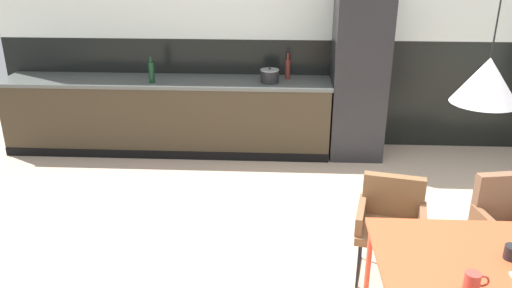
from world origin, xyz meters
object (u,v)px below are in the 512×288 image
Objects in this scene: dining_table at (512,267)px; cooking_pot at (270,76)px; armchair_head_of_table at (391,216)px; refrigerator_column at (359,79)px; bottle_vinegar_dark at (151,72)px; armchair_by_stool at (510,219)px; pendant_lamp_over_table_near at (487,80)px; mug_tall_blue at (512,252)px; mug_wide_latte at (473,282)px; bottle_oil_tall at (288,69)px.

cooking_pot is at bearing 114.69° from dining_table.
armchair_head_of_table reaches higher than dining_table.
refrigerator_column is 6.22× the size of bottle_vinegar_dark.
refrigerator_column is 3.30m from dining_table.
bottle_vinegar_dark is (-2.32, 2.23, 0.52)m from armchair_head_of_table.
armchair_head_of_table is at bearing -90.89° from refrigerator_column.
armchair_by_stool is at bearing 67.15° from dining_table.
pendant_lamp_over_table_near is at bearing -50.88° from bottle_vinegar_dark.
dining_table is (0.45, -3.26, -0.24)m from refrigerator_column.
armchair_by_stool is 3.93m from bottle_vinegar_dark.
bottle_vinegar_dark is at bearing 132.15° from mug_tall_blue.
bottle_vinegar_dark is at bearing -176.76° from cooking_pot.
cooking_pot reaches higher than mug_tall_blue.
refrigerator_column is 3.33m from pendant_lamp_over_table_near.
armchair_by_stool is 1.60m from pendant_lamp_over_table_near.
mug_tall_blue is 0.42× the size of bottle_vinegar_dark.
dining_table is 11.85× the size of mug_wide_latte.
bottle_oil_tall is (-0.94, 3.64, 0.22)m from mug_wide_latte.
cooking_pot is (-1.02, -0.06, 0.04)m from refrigerator_column.
cooking_pot reaches higher than armchair_by_stool.
refrigerator_column is at bearing -82.10° from armchair_by_stool.
bottle_oil_tall is (-1.61, 2.54, 0.48)m from armchair_by_stool.
bottle_oil_tall is at bearing -60.14° from armchair_head_of_table.
pendant_lamp_over_table_near is (0.02, 0.31, 0.97)m from mug_wide_latte.
pendant_lamp_over_table_near is at bearing -73.96° from bottle_oil_tall.
bottle_vinegar_dark is at bearing -176.65° from refrigerator_column.
dining_table is at bearing -65.31° from cooking_pot.
bottle_vinegar_dark reaches higher than cooking_pot.
bottle_oil_tall is (-0.77, 2.48, 0.51)m from armchair_head_of_table.
armchair_by_stool is 6.66× the size of mug_tall_blue.
armchair_by_stool is at bearing -35.93° from bottle_vinegar_dark.
armchair_head_of_table is (-0.84, 0.06, -0.04)m from armchair_by_stool.
mug_tall_blue is at bearing -69.44° from bottle_oil_tall.
dining_table is 0.44m from mug_wide_latte.
armchair_by_stool reaches higher than armchair_head_of_table.
cooking_pot reaches higher than mug_wide_latte.
mug_wide_latte is (-0.67, -1.10, 0.25)m from armchair_by_stool.
bottle_oil_tall is (-1.25, 3.35, 0.24)m from mug_tall_blue.
pendant_lamp_over_table_near reaches higher than mug_tall_blue.
refrigerator_column is 14.30× the size of mug_wide_latte.
armchair_by_stool is 0.91× the size of pendant_lamp_over_table_near.
bottle_vinegar_dark reaches higher than armchair_head_of_table.
bottle_vinegar_dark reaches higher than armchair_by_stool.
mug_wide_latte is at bearing -93.79° from pendant_lamp_over_table_near.
pendant_lamp_over_table_near reaches higher than armchair_head_of_table.
armchair_by_stool is at bearing -71.77° from refrigerator_column.
bottle_vinegar_dark is 0.98× the size of bottle_oil_tall.
armchair_head_of_table is 2.64m from bottle_oil_tall.
mug_tall_blue is 3.58m from bottle_oil_tall.
mug_wide_latte reaches higher than dining_table.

